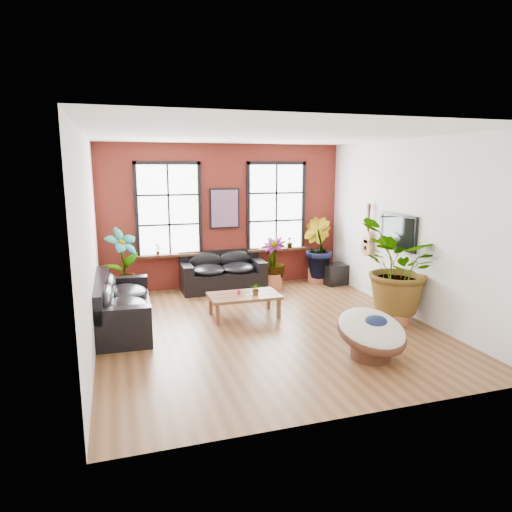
# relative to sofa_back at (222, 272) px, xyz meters

# --- Properties ---
(room) EXTENTS (6.04, 6.54, 3.54)m
(room) POSITION_rel_sofa_back_xyz_m (0.15, -2.77, 1.33)
(room) COLOR brown
(room) RESTS_ON ground
(sofa_back) EXTENTS (2.02, 0.98, 0.92)m
(sofa_back) POSITION_rel_sofa_back_xyz_m (0.00, 0.00, 0.00)
(sofa_back) COLOR black
(sofa_back) RESTS_ON ground
(sofa_left) EXTENTS (1.10, 2.45, 0.95)m
(sofa_left) POSITION_rel_sofa_back_xyz_m (-2.46, -2.13, 0.01)
(sofa_left) COLOR black
(sofa_left) RESTS_ON ground
(coffee_table) EXTENTS (1.40, 0.80, 0.54)m
(coffee_table) POSITION_rel_sofa_back_xyz_m (-0.05, -2.15, -0.02)
(coffee_table) COLOR brown
(coffee_table) RESTS_ON ground
(papasan_chair) EXTENTS (1.30, 1.31, 0.82)m
(papasan_chair) POSITION_rel_sofa_back_xyz_m (1.29, -4.72, 0.00)
(papasan_chair) COLOR #4C2A1B
(papasan_chair) RESTS_ON ground
(poster) EXTENTS (0.74, 0.06, 0.98)m
(poster) POSITION_rel_sofa_back_xyz_m (0.15, 0.27, 1.53)
(poster) COLOR black
(poster) RESTS_ON room
(tv_wall_unit) EXTENTS (0.13, 1.86, 1.20)m
(tv_wall_unit) POSITION_rel_sofa_back_xyz_m (3.08, -2.32, 1.12)
(tv_wall_unit) COLOR black
(tv_wall_unit) RESTS_ON room
(media_box) EXTENTS (0.67, 0.58, 0.51)m
(media_box) POSITION_rel_sofa_back_xyz_m (2.87, -0.39, -0.16)
(media_box) COLOR black
(media_box) RESTS_ON ground
(pot_back_left) EXTENTS (0.63, 0.63, 0.36)m
(pot_back_left) POSITION_rel_sofa_back_xyz_m (-2.31, -0.26, -0.24)
(pot_back_left) COLOR #B05C39
(pot_back_left) RESTS_ON ground
(pot_back_right) EXTENTS (0.63, 0.63, 0.37)m
(pot_back_right) POSITION_rel_sofa_back_xyz_m (2.52, -0.10, -0.23)
(pot_back_right) COLOR #B05C39
(pot_back_right) RESTS_ON ground
(pot_right_wall) EXTENTS (0.63, 0.63, 0.37)m
(pot_right_wall) POSITION_rel_sofa_back_xyz_m (2.63, -3.41, -0.23)
(pot_right_wall) COLOR #B05C39
(pot_right_wall) RESTS_ON ground
(pot_mid) EXTENTS (0.68, 0.68, 0.38)m
(pot_mid) POSITION_rel_sofa_back_xyz_m (1.18, -0.30, -0.23)
(pot_mid) COLOR #B05C39
(pot_mid) RESTS_ON ground
(floor_plant_back_left) EXTENTS (0.95, 0.88, 1.50)m
(floor_plant_back_left) POSITION_rel_sofa_back_xyz_m (-2.31, -0.28, 0.48)
(floor_plant_back_left) COLOR #154F28
(floor_plant_back_left) RESTS_ON ground
(floor_plant_back_right) EXTENTS (0.86, 0.98, 1.52)m
(floor_plant_back_right) POSITION_rel_sofa_back_xyz_m (2.49, -0.07, 0.49)
(floor_plant_back_right) COLOR #154F28
(floor_plant_back_right) RESTS_ON ground
(floor_plant_right_wall) EXTENTS (2.15, 2.18, 1.83)m
(floor_plant_right_wall) POSITION_rel_sofa_back_xyz_m (2.67, -3.38, 0.66)
(floor_plant_right_wall) COLOR #154F28
(floor_plant_right_wall) RESTS_ON ground
(floor_plant_mid) EXTENTS (0.88, 0.88, 1.12)m
(floor_plant_mid) POSITION_rel_sofa_back_xyz_m (1.22, -0.29, 0.28)
(floor_plant_mid) COLOR #154F28
(floor_plant_mid) RESTS_ON ground
(table_plant) EXTENTS (0.27, 0.26, 0.24)m
(table_plant) POSITION_rel_sofa_back_xyz_m (0.17, -2.24, 0.15)
(table_plant) COLOR #154F28
(table_plant) RESTS_ON coffee_table
(sill_plant_left) EXTENTS (0.17, 0.17, 0.27)m
(sill_plant_left) POSITION_rel_sofa_back_xyz_m (-1.50, 0.22, 0.62)
(sill_plant_left) COLOR #154F28
(sill_plant_left) RESTS_ON room
(sill_plant_right) EXTENTS (0.19, 0.19, 0.27)m
(sill_plant_right) POSITION_rel_sofa_back_xyz_m (1.85, 0.22, 0.62)
(sill_plant_right) COLOR #154F28
(sill_plant_right) RESTS_ON room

